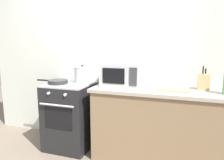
% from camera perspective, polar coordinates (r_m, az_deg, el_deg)
% --- Properties ---
extents(back_wall, '(4.40, 0.10, 2.50)m').
position_cam_1_polar(back_wall, '(2.97, 2.79, 5.87)').
color(back_wall, silver).
rests_on(back_wall, ground_plane).
extents(lower_cabinet_right, '(1.64, 0.56, 0.88)m').
position_cam_1_polar(lower_cabinet_right, '(2.71, 13.17, -12.43)').
color(lower_cabinet_right, '#8C7051').
rests_on(lower_cabinet_right, ground_plane).
extents(countertop_right, '(1.70, 0.60, 0.04)m').
position_cam_1_polar(countertop_right, '(2.57, 13.56, -2.87)').
color(countertop_right, '#ADA393').
rests_on(countertop_right, lower_cabinet_right).
extents(stove, '(0.60, 0.64, 0.92)m').
position_cam_1_polar(stove, '(3.04, -11.36, -9.45)').
color(stove, black).
rests_on(stove, ground_plane).
extents(stock_pot, '(0.32, 0.23, 0.25)m').
position_cam_1_polar(stock_pot, '(2.94, -8.09, 1.47)').
color(stock_pot, silver).
rests_on(stock_pot, stove).
extents(frying_pan, '(0.47, 0.27, 0.05)m').
position_cam_1_polar(frying_pan, '(2.93, -14.69, -0.48)').
color(frying_pan, '#28282B').
rests_on(frying_pan, stove).
extents(microwave, '(0.50, 0.37, 0.30)m').
position_cam_1_polar(microwave, '(2.69, 2.80, 1.61)').
color(microwave, silver).
rests_on(microwave, countertop_right).
extents(cutting_board, '(0.36, 0.26, 0.02)m').
position_cam_1_polar(cutting_board, '(2.54, 16.37, -2.46)').
color(cutting_board, tan).
rests_on(cutting_board, countertop_right).
extents(knife_block, '(0.13, 0.10, 0.28)m').
position_cam_1_polar(knife_block, '(2.67, 23.80, -0.40)').
color(knife_block, tan).
rests_on(knife_block, countertop_right).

